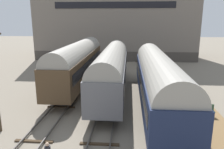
% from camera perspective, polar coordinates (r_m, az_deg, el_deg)
% --- Properties ---
extents(ground_plane, '(200.00, 200.00, 0.00)m').
position_cam_1_polar(ground_plane, '(17.57, -1.94, -12.75)').
color(ground_plane, slate).
extents(track_left, '(2.60, 60.00, 0.26)m').
position_cam_1_polar(track_left, '(18.49, -15.93, -11.41)').
color(track_left, '#4C4742').
rests_on(track_left, ground).
extents(track_middle, '(2.60, 60.00, 0.26)m').
position_cam_1_polar(track_middle, '(17.51, -1.94, -12.33)').
color(track_middle, '#4C4742').
rests_on(track_middle, ground).
extents(track_right, '(2.60, 60.00, 0.26)m').
position_cam_1_polar(track_right, '(17.61, 12.83, -12.54)').
color(track_right, '#4C4742').
rests_on(track_right, ground).
extents(train_car_brown, '(2.96, 18.94, 5.36)m').
position_cam_1_polar(train_car_brown, '(27.37, -8.71, 3.55)').
color(train_car_brown, black).
rests_on(train_car_brown, ground).
extents(train_car_grey, '(2.96, 18.28, 5.15)m').
position_cam_1_polar(train_car_grey, '(23.81, 0.05, 1.86)').
color(train_car_grey, black).
rests_on(train_car_grey, ground).
extents(train_car_navy, '(3.10, 19.00, 5.06)m').
position_cam_1_polar(train_car_navy, '(20.27, 11.73, -0.76)').
color(train_car_navy, black).
rests_on(train_car_navy, ground).
extents(station_platform, '(3.09, 11.01, 0.96)m').
position_cam_1_polar(station_platform, '(17.84, 22.30, -10.27)').
color(station_platform, brown).
rests_on(station_platform, ground).
extents(bench, '(1.40, 0.40, 0.91)m').
position_cam_1_polar(bench, '(17.71, 22.95, -8.53)').
color(bench, '#2D4C33').
rests_on(bench, station_platform).
extents(warehouse_building, '(32.89, 13.66, 19.71)m').
position_cam_1_polar(warehouse_building, '(50.08, 1.16, 16.04)').
color(warehouse_building, '#46403A').
rests_on(warehouse_building, ground).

